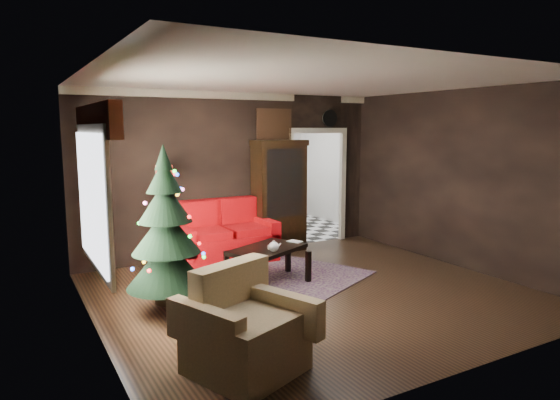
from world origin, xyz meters
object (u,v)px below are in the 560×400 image
teapot (274,246)px  armchair (246,323)px  floor_lamp (166,219)px  coffee_table (267,264)px  wall_clock (329,118)px  christmas_tree (166,227)px  kitchen_table (273,215)px  loveseat (225,232)px  curio_cabinet (279,198)px

teapot → armchair: bearing=-124.8°
floor_lamp → coffee_table: floor_lamp is taller
teapot → wall_clock: size_ratio=0.51×
christmas_tree → armchair: (0.20, -1.73, -0.59)m
armchair → kitchen_table: armchair is taller
armchair → coffee_table: armchair is taller
loveseat → kitchen_table: 2.45m
christmas_tree → wall_clock: wall_clock is taller
floor_lamp → armchair: 3.50m
curio_cabinet → floor_lamp: curio_cabinet is taller
floor_lamp → wall_clock: bearing=8.3°
teapot → kitchen_table: kitchen_table is taller
christmas_tree → armchair: christmas_tree is taller
floor_lamp → wall_clock: (3.36, 0.49, 1.55)m
curio_cabinet → kitchen_table: curio_cabinet is taller
curio_cabinet → christmas_tree: size_ratio=1.04×
loveseat → coffee_table: loveseat is taller
floor_lamp → christmas_tree: christmas_tree is taller
floor_lamp → armchair: floor_lamp is taller
curio_cabinet → christmas_tree: christmas_tree is taller
loveseat → curio_cabinet: (1.15, 0.22, 0.45)m
christmas_tree → teapot: (1.56, 0.22, -0.46)m
loveseat → kitchen_table: loveseat is taller
christmas_tree → coffee_table: bearing=17.0°
teapot → wall_clock: (2.30, 2.00, 1.79)m
christmas_tree → armchair: bearing=-83.4°
floor_lamp → coffee_table: (1.09, -1.25, -0.57)m
loveseat → teapot: 1.61m
floor_lamp → christmas_tree: (-0.51, -1.74, 0.22)m
coffee_table → kitchen_table: 3.44m
coffee_table → kitchen_table: (1.71, 2.99, 0.11)m
curio_cabinet → coffee_table: curio_cabinet is taller
loveseat → armchair: 3.80m
curio_cabinet → floor_lamp: 2.18m
loveseat → floor_lamp: bearing=-174.9°
wall_clock → floor_lamp: bearing=-171.7°
kitchen_table → coffee_table: bearing=-119.8°
floor_lamp → kitchen_table: bearing=31.8°
christmas_tree → kitchen_table: (3.31, 3.48, -0.68)m
loveseat → wall_clock: (2.35, 0.40, 1.88)m
loveseat → kitchen_table: bearing=42.5°
floor_lamp → christmas_tree: 1.82m
floor_lamp → wall_clock: wall_clock is taller
kitchen_table → wall_clock: bearing=-66.3°
curio_cabinet → christmas_tree: bearing=-142.4°
floor_lamp → christmas_tree: size_ratio=0.89×
christmas_tree → loveseat: bearing=50.4°
loveseat → floor_lamp: 1.06m
armchair → teapot: armchair is taller
curio_cabinet → armchair: bearing=-123.1°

